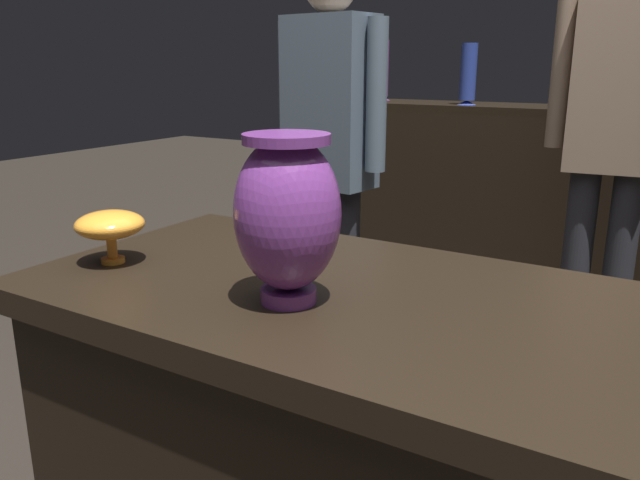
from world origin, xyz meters
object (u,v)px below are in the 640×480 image
object	(u,v)px
visitor_center_back	(614,129)
visitor_near_left	(330,148)
vase_centerpiece	(287,213)
shelf_vase_far_left	(382,72)
shelf_vase_left	(468,75)
shelf_vase_center	(585,75)
vase_tall_behind	(110,226)

from	to	relation	value
visitor_center_back	visitor_near_left	xyz separation A→B (m)	(-0.87, -0.55, -0.07)
vase_centerpiece	shelf_vase_far_left	world-z (taller)	shelf_vase_far_left
shelf_vase_left	shelf_vase_far_left	bearing A→B (deg)	166.47
shelf_vase_left	visitor_center_back	distance (m)	0.92
shelf_vase_center	vase_centerpiece	bearing A→B (deg)	-91.55
vase_tall_behind	shelf_vase_left	xyz separation A→B (m)	(-0.04, 2.23, 0.25)
vase_centerpiece	shelf_vase_center	size ratio (longest dim) A/B	0.95
shelf_vase_center	visitor_near_left	xyz separation A→B (m)	(-0.66, -1.12, -0.25)
vase_centerpiece	shelf_vase_center	world-z (taller)	shelf_vase_center
vase_tall_behind	visitor_near_left	bearing A→B (deg)	98.67
shelf_vase_center	visitor_center_back	distance (m)	0.63
shelf_vase_left	visitor_near_left	xyz separation A→B (m)	(-0.14, -1.07, -0.24)
shelf_vase_center	visitor_near_left	distance (m)	1.32
shelf_vase_center	vase_tall_behind	bearing A→B (deg)	-102.01
vase_centerpiece	visitor_near_left	xyz separation A→B (m)	(-0.60, 1.15, -0.06)
shelf_vase_left	vase_tall_behind	bearing A→B (deg)	-89.07
vase_centerpiece	shelf_vase_left	size ratio (longest dim) A/B	0.98
vase_centerpiece	visitor_center_back	xyz separation A→B (m)	(0.27, 1.70, 0.00)
vase_centerpiece	visitor_near_left	world-z (taller)	visitor_near_left
vase_centerpiece	shelf_vase_center	bearing A→B (deg)	88.45
shelf_vase_far_left	visitor_center_back	size ratio (longest dim) A/B	0.19
shelf_vase_center	visitor_center_back	world-z (taller)	visitor_center_back
vase_tall_behind	shelf_vase_far_left	bearing A→B (deg)	103.29
vase_centerpiece	visitor_near_left	bearing A→B (deg)	117.47
vase_tall_behind	shelf_vase_center	bearing A→B (deg)	77.99
vase_centerpiece	shelf_vase_center	distance (m)	2.28
vase_tall_behind	shelf_vase_center	world-z (taller)	shelf_vase_center
visitor_near_left	vase_centerpiece	bearing A→B (deg)	125.57
vase_centerpiece	shelf_vase_far_left	xyz separation A→B (m)	(-0.98, 2.35, 0.19)
vase_tall_behind	shelf_vase_far_left	xyz separation A→B (m)	(-0.56, 2.35, 0.26)
vase_centerpiece	shelf_vase_left	world-z (taller)	shelf_vase_left
visitor_center_back	visitor_near_left	distance (m)	1.03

